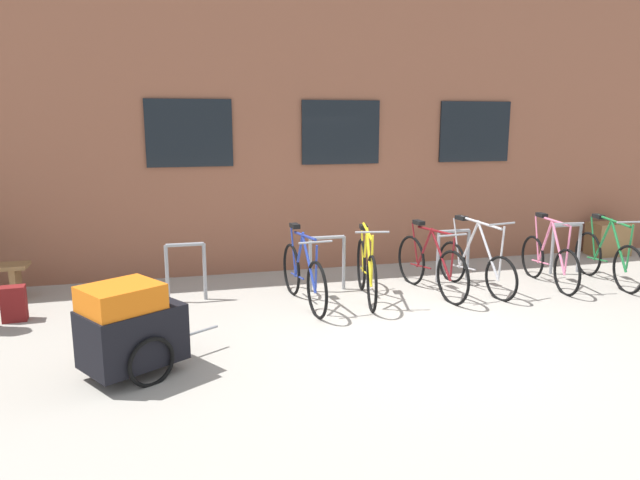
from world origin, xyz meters
TOP-DOWN VIEW (x-y plane):
  - ground_plane at (0.00, 0.00)m, footprint 42.00×42.00m
  - storefront_building at (0.00, 6.16)m, footprint 28.00×5.97m
  - bike_rack at (0.43, 1.90)m, footprint 6.55×0.05m
  - bicycle_green at (3.66, 1.23)m, footprint 0.44×1.72m
  - bicycle_pink at (2.72, 1.34)m, footprint 0.44×1.66m
  - bicycle_yellow at (-0.15, 1.38)m, footprint 0.50×1.78m
  - bicycle_blue at (-1.06, 1.34)m, footprint 0.44×1.84m
  - bicycle_silver at (1.52, 1.38)m, footprint 0.49×1.71m
  - bicycle_maroon at (0.83, 1.42)m, footprint 0.44×1.84m
  - bike_trailer at (-3.17, -0.45)m, footprint 1.40×1.04m
  - backpack at (-4.67, 1.58)m, footprint 0.30×0.22m
  - planter_box at (5.05, 2.85)m, footprint 0.70×0.44m

SIDE VIEW (x-z plane):
  - ground_plane at x=0.00m, z-range 0.00..0.00m
  - backpack at x=-4.67m, z-range 0.00..0.44m
  - planter_box at x=5.05m, z-range 0.00..0.60m
  - bicycle_silver at x=1.52m, z-range -0.17..0.92m
  - bicycle_pink at x=2.72m, z-range -0.15..0.92m
  - bicycle_green at x=3.66m, z-range -0.14..0.92m
  - bicycle_blue at x=-1.06m, z-range -0.13..0.93m
  - bicycle_maroon at x=0.83m, z-range -0.11..0.91m
  - bicycle_yellow at x=-0.15m, z-range -0.13..0.94m
  - bike_trailer at x=-3.17m, z-range 0.01..0.95m
  - bike_rack at x=0.43m, z-range 0.08..0.90m
  - storefront_building at x=0.00m, z-range 0.00..5.10m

